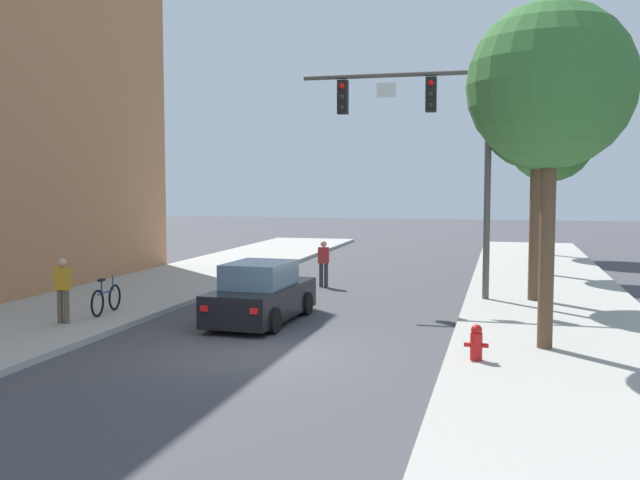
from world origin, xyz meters
name	(u,v)px	position (x,y,z in m)	size (l,w,h in m)	color
ground_plane	(256,354)	(0.00, 0.00, 0.00)	(120.00, 120.00, 0.00)	#424247
sidewalk_right	(576,370)	(6.50, 0.00, 0.07)	(5.00, 60.00, 0.15)	#A8A59E
traffic_signal_mast	(434,129)	(3.00, 7.88, 5.30)	(5.81, 0.38, 7.50)	#514C47
car_lead_black	(261,295)	(-1.04, 3.39, 0.72)	(1.97, 4.30, 1.60)	black
pedestrian_sidewalk_left_walker	(63,287)	(-5.54, 1.30, 1.06)	(0.36, 0.22, 1.64)	brown
pedestrian_crossing_road	(324,261)	(-1.01, 10.06, 0.91)	(0.36, 0.22, 1.64)	#333338
bicycle_leaning	(106,299)	(-5.23, 2.80, 0.54)	(0.23, 1.77, 0.98)	black
fire_hydrant	(476,342)	(4.62, -0.03, 0.51)	(0.48, 0.24, 0.72)	red
street_tree_nearest	(551,87)	(5.99, 1.45, 5.65)	(3.48, 3.48, 7.27)	brown
street_tree_second	(537,113)	(5.99, 8.01, 5.70)	(3.40, 3.40, 7.29)	brown
street_tree_third	(539,129)	(6.34, 14.80, 5.72)	(3.07, 3.07, 7.15)	brown
street_tree_farthest	(550,139)	(7.21, 22.51, 5.79)	(4.19, 4.19, 7.76)	brown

